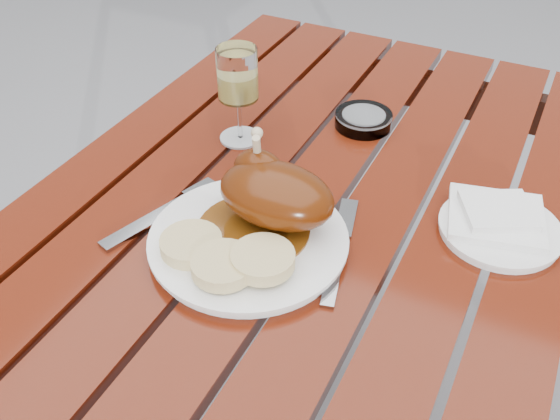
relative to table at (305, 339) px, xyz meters
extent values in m
cube|color=#631D0B|center=(0.00, 0.00, 0.00)|extent=(0.80, 1.20, 0.75)
cylinder|color=white|center=(-0.02, -0.16, 0.38)|extent=(0.34, 0.34, 0.02)
cylinder|color=#5D300A|center=(-0.02, -0.15, 0.40)|extent=(0.16, 0.16, 0.00)
ellipsoid|color=#571E06|center=(0.00, -0.12, 0.44)|extent=(0.17, 0.11, 0.09)
ellipsoid|color=#571E06|center=(-0.04, -0.09, 0.45)|extent=(0.08, 0.06, 0.07)
cylinder|color=#C6B28C|center=(-0.05, -0.09, 0.47)|extent=(0.02, 0.04, 0.09)
cylinder|color=#D2B980|center=(-0.08, -0.22, 0.40)|extent=(0.09, 0.09, 0.02)
cylinder|color=#D2B980|center=(-0.02, -0.24, 0.41)|extent=(0.09, 0.09, 0.02)
cylinder|color=#D2B980|center=(0.03, -0.21, 0.41)|extent=(0.09, 0.09, 0.02)
cylinder|color=#D2C35F|center=(-0.17, 0.08, 0.46)|extent=(0.09, 0.09, 0.17)
cylinder|color=white|center=(0.29, 0.02, 0.38)|extent=(0.23, 0.23, 0.01)
cube|color=white|center=(0.28, 0.03, 0.40)|extent=(0.16, 0.15, 0.01)
cylinder|color=#B2B7BC|center=(0.01, 0.21, 0.39)|extent=(0.11, 0.11, 0.03)
cube|color=gray|center=(-0.17, -0.17, 0.38)|extent=(0.08, 0.19, 0.01)
cube|color=gray|center=(0.10, -0.13, 0.38)|extent=(0.06, 0.19, 0.01)
camera|label=1|loc=(0.31, -0.73, 0.98)|focal=40.00mm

